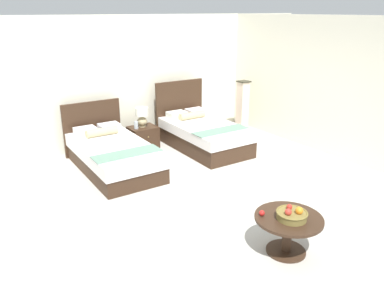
# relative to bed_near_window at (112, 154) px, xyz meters

# --- Properties ---
(ground_plane) EXTENTS (9.49, 9.60, 0.02)m
(ground_plane) POSITION_rel_bed_near_window_xyz_m (1.01, -1.73, -0.29)
(ground_plane) COLOR #B7B3A9
(wall_back) EXTENTS (9.49, 0.12, 2.68)m
(wall_back) POSITION_rel_bed_near_window_xyz_m (1.01, 1.27, 1.06)
(wall_back) COLOR white
(wall_back) RESTS_ON ground
(wall_side_right) EXTENTS (0.12, 5.20, 2.68)m
(wall_side_right) POSITION_rel_bed_near_window_xyz_m (3.96, -1.33, 1.06)
(wall_side_right) COLOR white
(wall_side_right) RESTS_ON ground
(bed_near_window) EXTENTS (1.20, 2.21, 1.07)m
(bed_near_window) POSITION_rel_bed_near_window_xyz_m (0.00, 0.00, 0.00)
(bed_near_window) COLOR #372417
(bed_near_window) RESTS_ON ground
(bed_near_corner) EXTENTS (1.20, 2.08, 1.29)m
(bed_near_corner) POSITION_rel_bed_near_window_xyz_m (2.02, 0.01, 0.03)
(bed_near_corner) COLOR #372417
(bed_near_corner) RESTS_ON ground
(nightstand) EXTENTS (0.56, 0.48, 0.46)m
(nightstand) POSITION_rel_bed_near_window_xyz_m (0.99, 0.71, -0.06)
(nightstand) COLOR #372417
(nightstand) RESTS_ON ground
(table_lamp) EXTENTS (0.27, 0.27, 0.41)m
(table_lamp) POSITION_rel_bed_near_window_xyz_m (0.99, 0.73, 0.41)
(table_lamp) COLOR tan
(table_lamp) RESTS_ON nightstand
(vase) EXTENTS (0.09, 0.09, 0.16)m
(vase) POSITION_rel_bed_near_window_xyz_m (0.82, 0.67, 0.25)
(vase) COLOR #B3BDC3
(vase) RESTS_ON nightstand
(coffee_table) EXTENTS (0.80, 0.80, 0.48)m
(coffee_table) POSITION_rel_bed_near_window_xyz_m (0.69, -3.59, 0.06)
(coffee_table) COLOR #372417
(coffee_table) RESTS_ON ground
(fruit_bowl) EXTENTS (0.37, 0.37, 0.17)m
(fruit_bowl) POSITION_rel_bed_near_window_xyz_m (0.69, -3.64, 0.25)
(fruit_bowl) COLOR olive
(fruit_bowl) RESTS_ON coffee_table
(loose_apple) EXTENTS (0.07, 0.07, 0.07)m
(loose_apple) POSITION_rel_bed_near_window_xyz_m (0.45, -3.39, 0.23)
(loose_apple) COLOR red
(loose_apple) RESTS_ON coffee_table
(floor_lamp_corner) EXTENTS (0.26, 0.26, 1.21)m
(floor_lamp_corner) POSITION_rel_bed_near_window_xyz_m (3.51, 0.46, 0.32)
(floor_lamp_corner) COLOR #353426
(floor_lamp_corner) RESTS_ON ground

